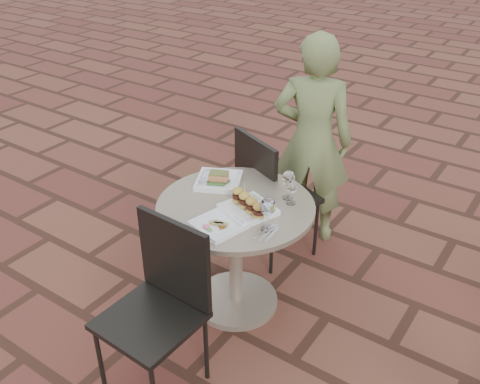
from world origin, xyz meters
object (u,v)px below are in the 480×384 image
Objects in this scene: chair_far at (268,187)px; plate_sliders at (248,206)px; chair_near at (162,295)px; diner at (312,141)px; cafe_table at (236,240)px; plate_tuna at (218,225)px; plate_salmon at (219,180)px.

chair_far is 0.64m from plate_sliders.
chair_near reaches higher than plate_sliders.
chair_far is 2.81× the size of plate_sliders.
plate_sliders is at bearing 77.03° from diner.
plate_sliders is (0.09, 0.63, 0.22)m from chair_near.
plate_tuna is (0.06, -0.24, 0.26)m from cafe_table.
plate_salmon reaches higher than cafe_table.
chair_far is at bearing 56.45° from diner.
diner is 4.35× the size of plate_salmon.
plate_salmon is at bearing 152.35° from plate_sliders.
diner is (-0.01, 0.94, 0.27)m from cafe_table.
diner is at bearing 96.83° from plate_sliders.
chair_far reaches higher than plate_tuna.
plate_salmon reaches higher than plate_tuna.
plate_sliders is at bearing 84.33° from chair_near.
chair_far and chair_near have the same top height.
chair_far is 3.23× the size of plate_tuna.
cafe_table is 0.55m from chair_far.
plate_sliders is (0.10, -0.03, 0.29)m from cafe_table.
chair_near is 2.81× the size of plate_sliders.
cafe_table is 2.72× the size of plate_sliders.
plate_sliders is at bearing 77.21° from plate_tuna.
plate_salmon is 0.47m from plate_tuna.
cafe_table is at bearing 164.32° from plate_sliders.
chair_far reaches higher than cafe_table.
chair_far is at bearing 102.24° from plate_tuna.
plate_tuna is (0.07, -1.18, -0.01)m from diner.
diner reaches higher than chair_far.
chair_near reaches higher than plate_salmon.
chair_near is 0.62× the size of diner.
plate_salmon is at bearing 147.54° from cafe_table.
chair_near is at bearing -73.33° from plate_salmon.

